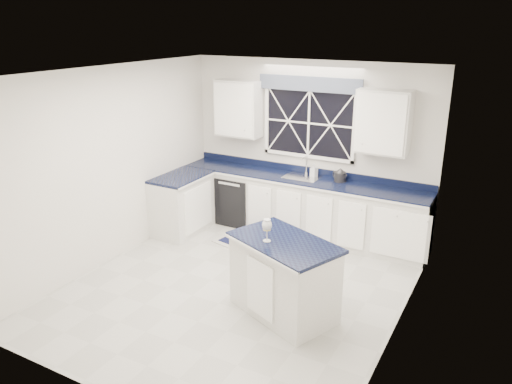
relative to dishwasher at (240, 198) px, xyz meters
The scene contains 13 objects.
ground 2.28m from the dishwasher, 60.57° to the right, with size 4.50×4.50×0.00m, color #B0B1AC.
back_wall 1.48m from the dishwasher, 15.26° to the left, with size 4.00×0.10×2.70m, color silver.
base_cabinets 0.79m from the dishwasher, 12.13° to the right, with size 3.99×1.60×0.90m.
countertop 1.21m from the dishwasher, ahead, with size 3.98×0.64×0.04m, color black.
dishwasher is the anchor object (origin of this frame).
window 1.81m from the dishwasher, 12.95° to the left, with size 1.65×0.09×1.26m.
upper_cabinets 1.86m from the dishwasher, ahead, with size 3.10×0.34×0.90m.
faucet 1.31m from the dishwasher, 10.02° to the left, with size 0.05×0.20×0.30m.
island 2.88m from the dishwasher, 49.45° to the right, with size 1.42×1.16×0.92m.
rug 1.11m from the dishwasher, 40.28° to the right, with size 1.53×1.12×0.02m.
kettle 1.81m from the dishwasher, ahead, with size 0.28×0.23×0.21m.
wine_glass 2.93m from the dishwasher, 53.43° to the right, with size 0.11×0.11×0.26m.
soap_bottle 1.41m from the dishwasher, ahead, with size 0.09×0.09×0.21m, color silver.
Camera 1 is at (2.92, -4.85, 3.26)m, focal length 35.00 mm.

